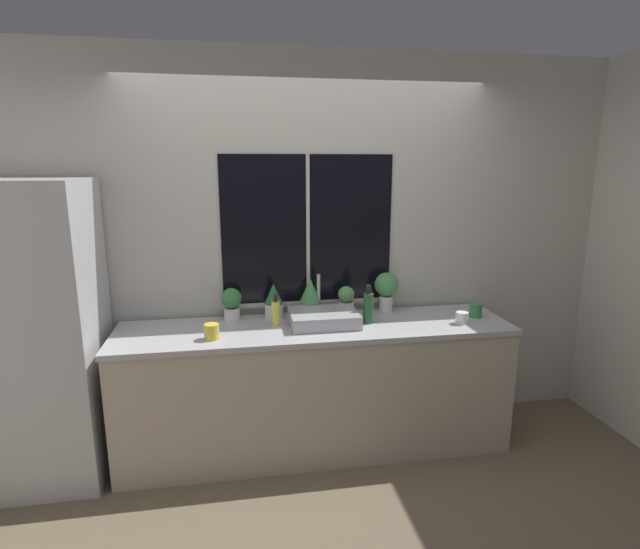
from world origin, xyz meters
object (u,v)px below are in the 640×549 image
potted_plant_far_left (232,302)px  potted_plant_left (274,300)px  sink (324,318)px  potted_plant_right (346,300)px  potted_plant_center (311,296)px  mug_green (476,310)px  mug_yellow (212,332)px  bottle_tall (368,307)px  refrigerator (46,334)px  potted_plant_far_right (386,288)px  soap_bottle (276,313)px  mug_white (462,318)px

potted_plant_far_left → potted_plant_left: (0.29, 0.00, -0.00)m
sink → potted_plant_right: size_ratio=2.24×
potted_plant_center → mug_green: 1.17m
potted_plant_far_left → mug_yellow: bearing=-108.0°
potted_plant_far_left → bottle_tall: bearing=-14.6°
potted_plant_far_left → mug_green: potted_plant_far_left is taller
refrigerator → mug_yellow: (0.99, -0.13, 0.00)m
potted_plant_right → sink: bearing=-133.3°
potted_plant_far_right → bottle_tall: potted_plant_far_right is taller
soap_bottle → bottle_tall: size_ratio=0.81×
potted_plant_far_left → soap_bottle: size_ratio=1.04×
soap_bottle → bottle_tall: bottle_tall is taller
sink → potted_plant_far_left: sink is taller
potted_plant_center → mug_white: bearing=-20.0°
potted_plant_left → mug_green: 1.42m
refrigerator → potted_plant_right: (1.93, 0.25, 0.06)m
potted_plant_left → mug_green: size_ratio=2.49×
refrigerator → mug_green: size_ratio=19.06×
potted_plant_center → bottle_tall: size_ratio=1.02×
potted_plant_center → soap_bottle: (-0.27, -0.19, -0.05)m
potted_plant_far_right → mug_green: 0.64m
mug_green → mug_yellow: (-1.82, -0.15, -0.00)m
mug_white → potted_plant_left: bearing=164.0°
potted_plant_center → soap_bottle: size_ratio=1.26×
potted_plant_far_left → bottle_tall: size_ratio=0.84×
potted_plant_far_right → bottle_tall: 0.32m
sink → potted_plant_center: size_ratio=1.69×
potted_plant_right → mug_yellow: 1.01m
potted_plant_left → soap_bottle: potted_plant_left is taller
soap_bottle → potted_plant_far_right: bearing=12.8°
potted_plant_far_left → soap_bottle: (0.29, -0.19, -0.04)m
potted_plant_center → potted_plant_right: (0.26, 0.00, -0.04)m
sink → mug_yellow: sink is taller
bottle_tall → refrigerator: bearing=-179.7°
potted_plant_far_right → potted_plant_left: bearing=180.0°
potted_plant_far_left → mug_green: size_ratio=2.28×
refrigerator → bottle_tall: (2.03, 0.01, 0.07)m
bottle_tall → mug_green: (0.78, 0.00, -0.06)m
mug_white → mug_green: (0.16, 0.12, 0.01)m
sink → mug_green: bearing=-1.0°
potted_plant_far_left → bottle_tall: 0.94m
sink → soap_bottle: size_ratio=2.12×
sink → mug_yellow: size_ratio=4.70×
sink → mug_yellow: (-0.73, -0.16, 0.00)m
potted_plant_left → potted_plant_far_left: bearing=180.0°
refrigerator → mug_white: (2.65, -0.11, -0.00)m
mug_green → sink: bearing=179.0°
mug_white → mug_yellow: size_ratio=0.86×
mug_green → bottle_tall: bearing=-179.9°
potted_plant_center → potted_plant_far_right: potted_plant_far_right is taller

